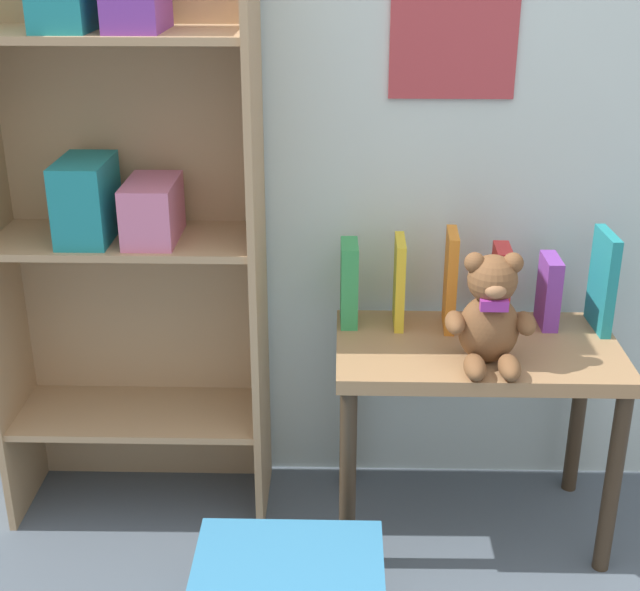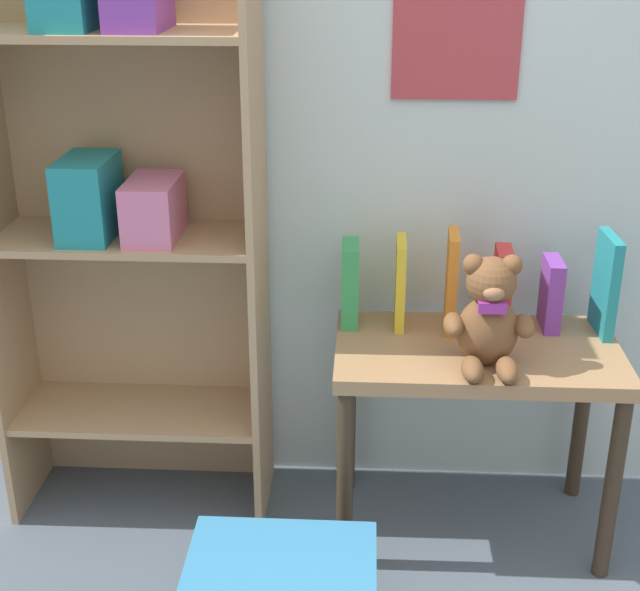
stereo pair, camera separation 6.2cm
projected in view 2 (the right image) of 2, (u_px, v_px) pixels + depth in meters
wall_back at (464, 23)px, 2.13m from camera, size 4.80×0.07×2.50m
bookshelf_side at (125, 191)px, 2.17m from camera, size 0.67×0.29×1.52m
display_table at (476, 376)px, 2.18m from camera, size 0.69×0.40×0.53m
teddy_bear at (489, 317)px, 2.01m from camera, size 0.21×0.19×0.27m
book_standing_green at (350, 284)px, 2.24m from camera, size 0.04×0.11×0.21m
book_standing_yellow at (400, 283)px, 2.23m from camera, size 0.02×0.13×0.23m
book_standing_orange at (451, 282)px, 2.20m from camera, size 0.03×0.12×0.25m
book_standing_red at (502, 289)px, 2.21m from camera, size 0.04×0.11×0.21m
book_standing_purple at (551, 294)px, 2.22m from camera, size 0.04×0.11×0.18m
book_standing_teal at (606, 284)px, 2.18m from camera, size 0.03×0.14×0.25m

